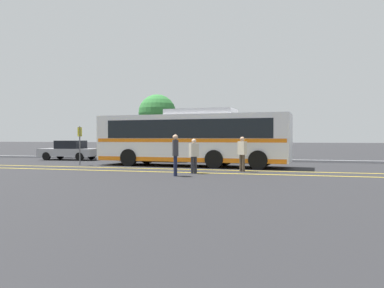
% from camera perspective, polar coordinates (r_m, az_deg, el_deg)
% --- Properties ---
extents(ground_plane, '(220.00, 220.00, 0.00)m').
position_cam_1_polar(ground_plane, '(22.13, -1.47, -3.32)').
color(ground_plane, '#262628').
extents(lane_strip_0, '(31.16, 0.20, 0.01)m').
position_cam_1_polar(lane_strip_0, '(19.66, -1.64, -3.85)').
color(lane_strip_0, gold).
rests_on(lane_strip_0, ground_plane).
extents(lane_strip_1, '(31.16, 0.20, 0.01)m').
position_cam_1_polar(lane_strip_1, '(18.02, -3.19, -4.29)').
color(lane_strip_1, gold).
rests_on(lane_strip_1, ground_plane).
extents(curb_strip, '(39.16, 0.36, 0.15)m').
position_cam_1_polar(curb_strip, '(27.02, 2.92, -2.39)').
color(curb_strip, '#99999E').
rests_on(curb_strip, ground_plane).
extents(transit_bus, '(11.60, 3.35, 3.28)m').
position_cam_1_polar(transit_bus, '(21.71, 0.03, 1.07)').
color(transit_bus, silver).
rests_on(transit_bus, ground_plane).
extents(parked_car_0, '(4.37, 2.13, 1.44)m').
position_cam_1_polar(parked_car_0, '(29.37, -18.11, -0.91)').
color(parked_car_0, '#9E9EA3').
rests_on(parked_car_0, ground_plane).
extents(parked_car_1, '(4.95, 2.17, 1.52)m').
position_cam_1_polar(parked_car_1, '(26.64, -6.15, -0.96)').
color(parked_car_1, '#4C3823').
rests_on(parked_car_1, ground_plane).
extents(parked_car_2, '(4.41, 1.99, 1.36)m').
position_cam_1_polar(parked_car_2, '(25.34, 5.31, -1.23)').
color(parked_car_2, '#335B33').
rests_on(parked_car_2, ground_plane).
extents(pedestrian_0, '(0.45, 0.46, 1.60)m').
position_cam_1_polar(pedestrian_0, '(17.30, 0.29, -1.51)').
color(pedestrian_0, '#2D2D33').
rests_on(pedestrian_0, ground_plane).
extents(pedestrian_1, '(0.37, 0.47, 1.79)m').
position_cam_1_polar(pedestrian_1, '(16.10, -2.56, -1.26)').
color(pedestrian_1, '#191E38').
rests_on(pedestrian_1, ground_plane).
extents(pedestrian_2, '(0.47, 0.42, 1.70)m').
position_cam_1_polar(pedestrian_2, '(18.37, 7.66, -1.18)').
color(pedestrian_2, brown).
rests_on(pedestrian_2, ground_plane).
extents(bus_stop_sign, '(0.07, 0.40, 2.34)m').
position_cam_1_polar(bus_stop_sign, '(23.60, -16.73, 0.50)').
color(bus_stop_sign, '#59595E').
rests_on(bus_stop_sign, ground_plane).
extents(tree_0, '(3.16, 3.16, 5.30)m').
position_cam_1_polar(tree_0, '(31.75, -5.32, 4.66)').
color(tree_0, '#513823').
rests_on(tree_0, ground_plane).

